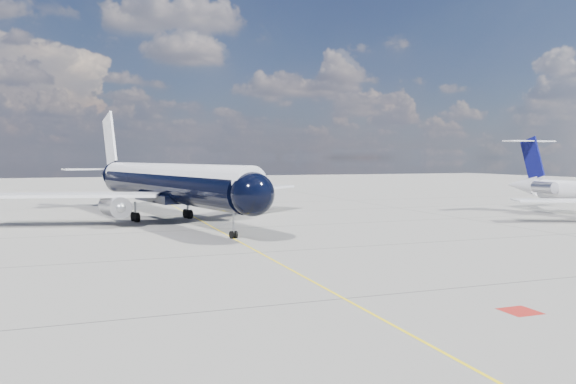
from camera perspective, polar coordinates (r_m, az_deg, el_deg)
name	(u,v)px	position (r m, az deg, el deg)	size (l,w,h in m)	color
ground	(206,224)	(62.50, -8.31, -3.20)	(320.00, 320.00, 0.00)	gray
taxiway_centerline	(216,229)	(57.65, -7.31, -3.76)	(0.16, 160.00, 0.01)	yellow
red_marking	(520,311)	(29.26, 22.51, -11.12)	(1.60, 1.60, 0.01)	maroon
main_airliner	(162,183)	(66.69, -12.65, 0.94)	(39.13, 48.33, 14.12)	black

